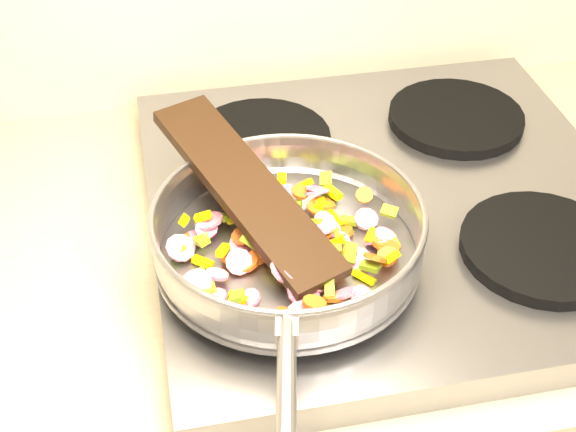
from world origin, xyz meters
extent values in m
cube|color=#939399|center=(-0.70, 1.67, 0.92)|extent=(0.60, 0.60, 0.04)
cylinder|color=black|center=(-0.84, 1.52, 0.95)|extent=(0.19, 0.19, 0.02)
cylinder|color=black|center=(-0.56, 1.52, 0.95)|extent=(0.19, 0.19, 0.02)
cylinder|color=black|center=(-0.84, 1.81, 0.95)|extent=(0.19, 0.19, 0.02)
cylinder|color=black|center=(-0.56, 1.81, 0.95)|extent=(0.19, 0.19, 0.02)
cylinder|color=#9E9EA5|center=(-0.85, 1.56, 0.96)|extent=(0.30, 0.30, 0.01)
torus|color=#9E9EA5|center=(-0.85, 1.56, 0.99)|extent=(0.35, 0.35, 0.06)
torus|color=#9E9EA5|center=(-0.85, 1.56, 1.02)|extent=(0.30, 0.30, 0.01)
cylinder|color=#9E9EA5|center=(-0.90, 1.32, 1.01)|extent=(0.06, 0.19, 0.02)
cube|color=#9E9EA5|center=(-0.88, 1.41, 1.01)|extent=(0.03, 0.03, 0.02)
cylinder|color=#D11467|center=(-0.75, 1.55, 0.97)|extent=(0.03, 0.02, 0.02)
cube|color=#FEE806|center=(-0.95, 1.56, 0.97)|extent=(0.03, 0.02, 0.01)
cube|color=#FEE806|center=(-0.84, 1.68, 0.98)|extent=(0.02, 0.02, 0.01)
cube|color=#FEE806|center=(-0.81, 1.56, 0.97)|extent=(0.02, 0.02, 0.02)
cylinder|color=#D11467|center=(-0.81, 1.47, 0.98)|extent=(0.04, 0.03, 0.03)
cube|color=#FEE806|center=(-0.87, 1.54, 0.98)|extent=(0.03, 0.02, 0.02)
cube|color=#FEE806|center=(-0.92, 1.49, 0.97)|extent=(0.02, 0.02, 0.01)
cube|color=#FEE806|center=(-0.94, 1.61, 0.99)|extent=(0.02, 0.02, 0.02)
cylinder|color=#D11467|center=(-0.84, 1.49, 0.98)|extent=(0.03, 0.04, 0.03)
cylinder|color=#D11467|center=(-0.82, 1.52, 0.97)|extent=(0.04, 0.04, 0.02)
cylinder|color=#D11467|center=(-0.85, 1.48, 0.97)|extent=(0.04, 0.04, 0.02)
cube|color=#82A81D|center=(-0.83, 1.63, 0.97)|extent=(0.02, 0.02, 0.01)
cube|color=#FEE806|center=(-0.96, 1.61, 0.99)|extent=(0.02, 0.02, 0.02)
cube|color=#82A81D|center=(-0.90, 1.64, 0.98)|extent=(0.02, 0.02, 0.02)
cylinder|color=#D11467|center=(-0.87, 1.60, 0.98)|extent=(0.04, 0.04, 0.01)
cube|color=#FEE806|center=(-0.80, 1.62, 0.98)|extent=(0.03, 0.02, 0.01)
cube|color=#FEE806|center=(-0.93, 1.56, 0.98)|extent=(0.02, 0.02, 0.01)
cylinder|color=#D11467|center=(-0.96, 1.51, 0.98)|extent=(0.05, 0.05, 0.02)
cube|color=#82A81D|center=(-0.82, 1.48, 0.98)|extent=(0.01, 0.02, 0.01)
cube|color=#FEE806|center=(-0.96, 1.53, 0.97)|extent=(0.02, 0.02, 0.01)
cylinder|color=#D55918|center=(-0.91, 1.55, 0.97)|extent=(0.04, 0.04, 0.02)
cube|color=#FEE806|center=(-0.85, 1.52, 0.99)|extent=(0.02, 0.02, 0.02)
cylinder|color=#D55918|center=(-0.90, 1.59, 0.97)|extent=(0.04, 0.03, 0.02)
cube|color=#FEE806|center=(-0.80, 1.56, 0.97)|extent=(0.03, 0.01, 0.02)
cylinder|color=#D11467|center=(-0.80, 1.46, 0.98)|extent=(0.03, 0.03, 0.02)
cylinder|color=#D11467|center=(-0.95, 1.60, 0.97)|extent=(0.03, 0.04, 0.03)
cylinder|color=#D11467|center=(-0.84, 1.56, 0.97)|extent=(0.03, 0.03, 0.02)
cube|color=#82A81D|center=(-0.74, 1.54, 0.97)|extent=(0.02, 0.02, 0.02)
cylinder|color=#D11467|center=(-0.86, 1.46, 0.97)|extent=(0.04, 0.03, 0.02)
cube|color=#82A81D|center=(-0.88, 1.65, 0.97)|extent=(0.02, 0.02, 0.02)
cube|color=#82A81D|center=(-0.88, 1.57, 0.97)|extent=(0.03, 0.02, 0.01)
cylinder|color=#D11467|center=(-0.86, 1.59, 0.98)|extent=(0.04, 0.04, 0.01)
cylinder|color=#D55918|center=(-0.88, 1.64, 0.97)|extent=(0.03, 0.03, 0.01)
cylinder|color=#D11467|center=(-0.74, 1.55, 0.97)|extent=(0.03, 0.04, 0.02)
cube|color=#82A81D|center=(-0.83, 1.57, 0.98)|extent=(0.01, 0.02, 0.01)
cylinder|color=#D55918|center=(-0.75, 1.53, 0.98)|extent=(0.03, 0.03, 0.01)
cube|color=#FEE806|center=(-0.83, 1.50, 0.98)|extent=(0.03, 0.02, 0.01)
cylinder|color=#D11467|center=(-0.97, 1.58, 0.98)|extent=(0.05, 0.04, 0.02)
cylinder|color=#D55918|center=(-0.82, 1.47, 0.97)|extent=(0.04, 0.03, 0.02)
cylinder|color=#D55918|center=(-0.82, 1.64, 0.98)|extent=(0.03, 0.03, 0.01)
cylinder|color=#D11467|center=(-0.80, 1.56, 0.96)|extent=(0.04, 0.05, 0.02)
cube|color=#FEE806|center=(-0.76, 1.56, 0.97)|extent=(0.02, 0.02, 0.02)
cylinder|color=#D55918|center=(-0.75, 1.62, 0.98)|extent=(0.03, 0.02, 0.02)
cylinder|color=#D11467|center=(-0.82, 1.57, 0.98)|extent=(0.04, 0.03, 0.02)
cube|color=#FEE806|center=(-0.78, 1.50, 0.97)|extent=(0.03, 0.03, 0.01)
cylinder|color=#D55918|center=(-0.79, 1.54, 0.97)|extent=(0.03, 0.03, 0.01)
cube|color=#FEE806|center=(-0.87, 1.61, 0.97)|extent=(0.02, 0.02, 0.02)
cube|color=#FEE806|center=(-0.89, 1.59, 0.97)|extent=(0.02, 0.03, 0.01)
cylinder|color=#D55918|center=(-0.85, 1.46, 0.99)|extent=(0.03, 0.03, 0.01)
cube|color=#82A81D|center=(-0.92, 1.62, 0.98)|extent=(0.02, 0.02, 0.02)
cylinder|color=#D11467|center=(-0.86, 1.50, 0.98)|extent=(0.03, 0.04, 0.02)
cylinder|color=#D55918|center=(-0.86, 1.66, 0.98)|extent=(0.03, 0.03, 0.02)
cylinder|color=#D55918|center=(-0.85, 1.57, 0.98)|extent=(0.03, 0.03, 0.02)
cube|color=#82A81D|center=(-0.84, 1.61, 0.99)|extent=(0.02, 0.02, 0.02)
cube|color=#82A81D|center=(-0.88, 1.60, 0.98)|extent=(0.01, 0.02, 0.01)
cube|color=#FEE806|center=(-0.75, 1.51, 0.98)|extent=(0.02, 0.02, 0.01)
cylinder|color=#D55918|center=(-0.75, 1.54, 0.97)|extent=(0.03, 0.03, 0.02)
cube|color=#FEE806|center=(-0.88, 1.67, 0.98)|extent=(0.03, 0.02, 0.02)
cylinder|color=#D55918|center=(-0.81, 1.52, 0.97)|extent=(0.03, 0.02, 0.02)
cube|color=#FEE806|center=(-0.87, 1.56, 0.98)|extent=(0.02, 0.03, 0.02)
cube|color=#82A81D|center=(-0.83, 1.46, 0.97)|extent=(0.02, 0.03, 0.01)
cylinder|color=#D55918|center=(-0.89, 1.66, 0.98)|extent=(0.04, 0.04, 0.01)
cylinder|color=#D55918|center=(-0.81, 1.61, 0.98)|extent=(0.04, 0.04, 0.01)
cube|color=#82A81D|center=(-0.79, 1.57, 0.97)|extent=(0.02, 0.02, 0.01)
cylinder|color=#D11467|center=(-0.94, 1.49, 0.98)|extent=(0.04, 0.04, 0.02)
cube|color=#FEE806|center=(-0.81, 1.45, 0.98)|extent=(0.02, 0.03, 0.01)
cylinder|color=#D55918|center=(-0.89, 1.55, 0.97)|extent=(0.02, 0.02, 0.02)
cylinder|color=#D11467|center=(-0.88, 1.62, 0.98)|extent=(0.03, 0.03, 0.01)
cylinder|color=#D11467|center=(-0.80, 1.64, 0.98)|extent=(0.04, 0.04, 0.03)
cylinder|color=#D55918|center=(-0.97, 1.60, 0.97)|extent=(0.03, 0.03, 0.03)
cube|color=#82A81D|center=(-0.77, 1.51, 0.98)|extent=(0.02, 0.02, 0.01)
cube|color=#FEE806|center=(-0.90, 1.61, 0.98)|extent=(0.02, 0.02, 0.02)
cube|color=#FEE806|center=(-0.81, 1.67, 0.97)|extent=(0.03, 0.02, 0.01)
cube|color=#82A81D|center=(-0.95, 1.50, 0.98)|extent=(0.02, 0.01, 0.01)
cylinder|color=#D55918|center=(-0.90, 1.58, 0.97)|extent=(0.02, 0.03, 0.02)
cylinder|color=#D55918|center=(-0.86, 1.58, 0.97)|extent=(0.02, 0.03, 0.02)
cube|color=#FEE806|center=(-0.79, 1.60, 0.97)|extent=(0.02, 0.02, 0.02)
cube|color=#82A81D|center=(-0.92, 1.48, 0.99)|extent=(0.02, 0.02, 0.02)
cylinder|color=#D55918|center=(-0.88, 1.47, 0.96)|extent=(0.03, 0.03, 0.01)
cube|color=#FEE806|center=(-0.87, 1.67, 0.97)|extent=(0.02, 0.02, 0.01)
cube|color=#82A81D|center=(-0.79, 1.66, 0.98)|extent=(0.02, 0.03, 0.01)
cylinder|color=#D11467|center=(-0.76, 1.59, 0.97)|extent=(0.03, 0.03, 0.02)
cylinder|color=#D11467|center=(-0.85, 1.50, 0.96)|extent=(0.04, 0.04, 0.02)
cylinder|color=#D11467|center=(-0.78, 1.53, 0.97)|extent=(0.04, 0.04, 0.02)
cube|color=#FEE806|center=(-0.85, 1.61, 0.98)|extent=(0.02, 0.01, 0.01)
cube|color=#82A81D|center=(-0.88, 1.61, 0.99)|extent=(0.02, 0.02, 0.02)
cube|color=#82A81D|center=(-0.77, 1.59, 0.97)|extent=(0.02, 0.02, 0.01)
cube|color=#82A81D|center=(-0.81, 1.58, 0.97)|extent=(0.02, 0.02, 0.02)
cube|color=#82A81D|center=(-0.79, 1.53, 0.98)|extent=(0.02, 0.02, 0.02)
cylinder|color=#D11467|center=(-0.91, 1.50, 0.96)|extent=(0.03, 0.03, 0.02)
cube|color=#82A81D|center=(-0.81, 1.55, 0.97)|extent=(0.02, 0.02, 0.01)
cylinder|color=#D11467|center=(-0.94, 1.53, 0.98)|extent=(0.03, 0.03, 0.02)
cube|color=#82A81D|center=(-0.95, 1.57, 0.99)|extent=(0.02, 0.03, 0.02)
cube|color=#82A81D|center=(-0.96, 1.53, 0.97)|extent=(0.03, 0.02, 0.02)
cube|color=#82A81D|center=(-0.82, 1.58, 0.99)|extent=(0.02, 0.02, 0.02)
cylinder|color=#D11467|center=(-0.84, 1.65, 0.98)|extent=(0.04, 0.04, 0.02)
cylinder|color=#D55918|center=(-0.93, 1.48, 0.97)|extent=(0.03, 0.03, 0.01)
cylinder|color=#D11467|center=(-0.84, 1.58, 0.99)|extent=(0.04, 0.03, 0.02)
cylinder|color=#D11467|center=(-0.80, 1.64, 0.99)|extent=(0.04, 0.04, 0.02)
cylinder|color=#D11467|center=(-0.80, 1.58, 0.97)|extent=(0.03, 0.03, 0.01)
cube|color=#82A81D|center=(-0.73, 1.58, 0.98)|extent=(0.02, 0.02, 0.01)
cylinder|color=#D55918|center=(-0.80, 1.62, 0.98)|extent=(0.04, 0.04, 0.01)
cylinder|color=#D55918|center=(-0.77, 1.51, 0.99)|extent=(0.03, 0.03, 0.03)
cylinder|color=#D11467|center=(-0.86, 1.54, 0.97)|extent=(0.03, 0.02, 0.03)
cube|color=#82A81D|center=(-0.97, 1.58, 0.97)|extent=(0.02, 0.02, 0.01)
cube|color=#82A81D|center=(-0.89, 1.56, 0.99)|extent=(0.03, 0.02, 0.02)
cylinder|color=#D11467|center=(-0.90, 1.58, 0.97)|extent=(0.05, 0.04, 0.02)
cube|color=#FEE806|center=(-0.80, 1.62, 0.98)|extent=(0.02, 0.02, 0.01)
cylinder|color=#D11467|center=(-0.91, 1.54, 0.98)|extent=(0.04, 0.03, 0.03)
cube|color=#82A81D|center=(-0.85, 1.60, 0.98)|extent=(0.02, 0.02, 0.02)
cylinder|color=#D55918|center=(-0.88, 1.62, 0.98)|extent=(0.02, 0.02, 0.01)
cylinder|color=#D55918|center=(-0.79, 1.58, 0.97)|extent=(0.04, 0.03, 0.02)
cube|color=#FEE806|center=(-0.81, 1.53, 0.98)|extent=(0.02, 0.03, 0.01)
cube|color=#82A81D|center=(-0.78, 1.65, 0.97)|extent=(0.02, 0.02, 0.01)
cylinder|color=#D11467|center=(-0.87, 1.68, 0.98)|extent=(0.04, 0.04, 0.01)
cylinder|color=#D55918|center=(-0.90, 1.54, 0.97)|extent=(0.03, 0.03, 0.02)
cylinder|color=#D55918|center=(-0.75, 1.51, 0.98)|extent=(0.03, 0.03, 0.02)
cube|color=#FEE806|center=(-0.80, 1.45, 0.97)|extent=(0.02, 0.02, 0.01)
cylinder|color=#D11467|center=(-0.87, 1.51, 0.99)|extent=(0.04, 0.04, 0.03)
cylinder|color=#D55918|center=(-0.88, 1.45, 0.97)|extent=(0.03, 0.03, 0.01)
cylinder|color=#D55918|center=(-0.81, 1.57, 0.97)|extent=(0.03, 0.03, 0.01)
cube|color=#FEE806|center=(-0.78, 1.63, 0.98)|extent=(0.02, 0.03, 0.01)
cylinder|color=#D11467|center=(-0.81, 1.58, 0.99)|extent=(0.03, 0.04, 0.02)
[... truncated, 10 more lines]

